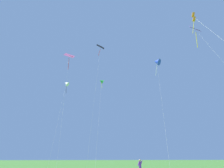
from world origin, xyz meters
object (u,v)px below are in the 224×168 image
object	(u,v)px
kite_orange_box	(196,19)
kite_white_distant	(66,84)
kite_black_large	(100,50)
person_in_red_shirt	(140,166)
kite_pink_low	(69,59)
kite_green_small	(101,81)
kite_purple_streamer	(197,34)
kite_blue_delta	(157,62)

from	to	relation	value
kite_orange_box	kite_white_distant	bearing A→B (deg)	118.78
kite_black_large	person_in_red_shirt	bearing A→B (deg)	-80.73
kite_black_large	kite_pink_low	world-z (taller)	kite_black_large
kite_green_small	kite_purple_streamer	bearing A→B (deg)	-46.55
kite_purple_streamer	kite_orange_box	distance (m)	14.10
person_in_red_shirt	kite_orange_box	bearing A→B (deg)	-66.07
kite_white_distant	person_in_red_shirt	xyz separation A→B (m)	(9.85, -16.41, -14.90)
kite_purple_streamer	kite_white_distant	bearing A→B (deg)	145.51
kite_white_distant	kite_purple_streamer	xyz separation A→B (m)	(20.83, -14.31, 4.03)
kite_orange_box	person_in_red_shirt	world-z (taller)	kite_orange_box
kite_black_large	kite_green_small	size ratio (longest dim) A/B	1.58
kite_blue_delta	kite_orange_box	bearing A→B (deg)	-101.06
kite_black_large	kite_green_small	world-z (taller)	kite_black_large
kite_blue_delta	kite_white_distant	bearing A→B (deg)	155.58
kite_black_large	person_in_red_shirt	size ratio (longest dim) A/B	17.01
kite_black_large	kite_pink_low	bearing A→B (deg)	-151.55
kite_white_distant	kite_green_small	distance (m)	7.26
kite_orange_box	kite_black_large	bearing A→B (deg)	103.91
kite_white_distant	kite_orange_box	size ratio (longest dim) A/B	1.16
kite_green_small	kite_white_distant	bearing A→B (deg)	-179.32
kite_white_distant	kite_blue_delta	bearing A→B (deg)	-24.42
kite_purple_streamer	kite_green_small	distance (m)	20.06
kite_green_small	person_in_red_shirt	bearing A→B (deg)	-80.85
kite_blue_delta	kite_green_small	distance (m)	12.22
kite_white_distant	kite_pink_low	world-z (taller)	kite_pink_low
kite_blue_delta	person_in_red_shirt	bearing A→B (deg)	-127.43
kite_purple_streamer	kite_pink_low	distance (m)	24.19
kite_blue_delta	kite_orange_box	xyz separation A→B (m)	(-3.28, -16.76, -4.85)
kite_blue_delta	kite_orange_box	distance (m)	17.76
kite_black_large	kite_orange_box	bearing A→B (deg)	-76.09
kite_blue_delta	kite_black_large	bearing A→B (deg)	135.83
kite_blue_delta	kite_green_small	size ratio (longest dim) A/B	1.09
kite_blue_delta	kite_green_small	bearing A→B (deg)	141.02
kite_black_large	kite_orange_box	world-z (taller)	kite_black_large
kite_black_large	person_in_red_shirt	xyz separation A→B (m)	(3.00, -18.36, -24.62)
kite_purple_streamer	kite_orange_box	xyz separation A→B (m)	(-7.48, -10.00, -6.54)
kite_blue_delta	person_in_red_shirt	xyz separation A→B (m)	(-6.78, -8.86, -17.25)
kite_purple_streamer	kite_pink_low	size ratio (longest dim) A/B	0.97
kite_black_large	person_in_red_shirt	distance (m)	30.86
kite_black_large	kite_green_small	distance (m)	8.93
kite_green_small	kite_orange_box	xyz separation A→B (m)	(6.16, -24.40, -3.50)
kite_pink_low	person_in_red_shirt	distance (m)	26.38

